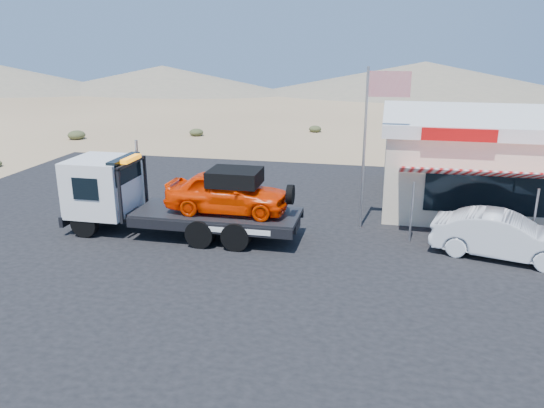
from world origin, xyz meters
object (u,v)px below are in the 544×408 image
object	(u,v)px
tow_truck	(175,195)
white_sedan	(503,236)
flagpole	(372,130)
jerky_store	(504,159)

from	to	relation	value
tow_truck	white_sedan	bearing A→B (deg)	0.92
white_sedan	flagpole	world-z (taller)	flagpole
white_sedan	flagpole	bearing A→B (deg)	80.47
tow_truck	flagpole	size ratio (longest dim) A/B	1.42
white_sedan	jerky_store	size ratio (longest dim) A/B	0.43
jerky_store	flagpole	size ratio (longest dim) A/B	1.73
white_sedan	jerky_store	distance (m)	6.67
jerky_store	flagpole	distance (m)	7.36
white_sedan	flagpole	size ratio (longest dim) A/B	0.75
jerky_store	flagpole	bearing A→B (deg)	-141.21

